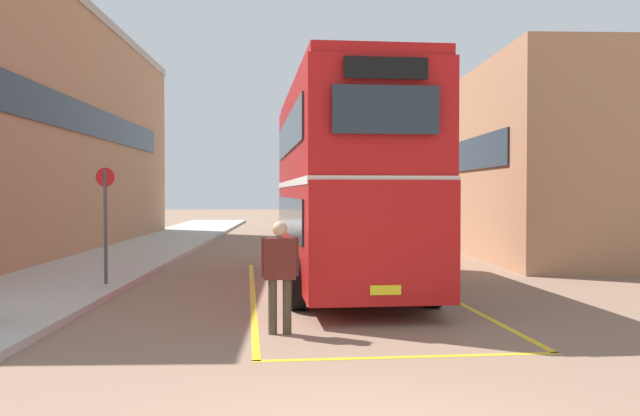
% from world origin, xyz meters
% --- Properties ---
extents(ground_plane, '(135.60, 135.60, 0.00)m').
position_xyz_m(ground_plane, '(0.00, 14.40, 0.00)').
color(ground_plane, '#846651').
extents(sidewalk_left, '(4.00, 57.60, 0.14)m').
position_xyz_m(sidewalk_left, '(-6.50, 16.80, 0.07)').
color(sidewalk_left, '#B2ADA3').
rests_on(sidewalk_left, ground).
extents(brick_building_left, '(5.40, 25.66, 9.17)m').
position_xyz_m(brick_building_left, '(-10.74, 19.91, 4.59)').
color(brick_building_left, '#AD7A56').
rests_on(brick_building_left, ground).
extents(depot_building_right, '(8.87, 12.18, 6.50)m').
position_xyz_m(depot_building_right, '(9.90, 18.02, 3.25)').
color(depot_building_right, '#AD7A56').
rests_on(depot_building_right, ground).
extents(double_decker_bus, '(3.44, 10.07, 4.75)m').
position_xyz_m(double_decker_bus, '(0.50, 10.24, 2.51)').
color(double_decker_bus, black).
rests_on(double_decker_bus, ground).
extents(single_deck_bus, '(2.78, 8.56, 3.02)m').
position_xyz_m(single_deck_bus, '(2.56, 29.36, 1.64)').
color(single_deck_bus, black).
rests_on(single_deck_bus, ground).
extents(pedestrian_boarding, '(0.60, 0.26, 1.79)m').
position_xyz_m(pedestrian_boarding, '(-0.86, 4.89, 1.05)').
color(pedestrian_boarding, '#473828').
rests_on(pedestrian_boarding, ground).
extents(bus_stop_sign, '(0.44, 0.08, 2.67)m').
position_xyz_m(bus_stop_sign, '(-4.98, 9.83, 1.75)').
color(bus_stop_sign, '#4C4C51').
rests_on(bus_stop_sign, sidewalk_left).
extents(bay_marking_yellow, '(5.15, 12.22, 0.01)m').
position_xyz_m(bay_marking_yellow, '(0.57, 8.35, 0.00)').
color(bay_marking_yellow, gold).
rests_on(bay_marking_yellow, ground).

